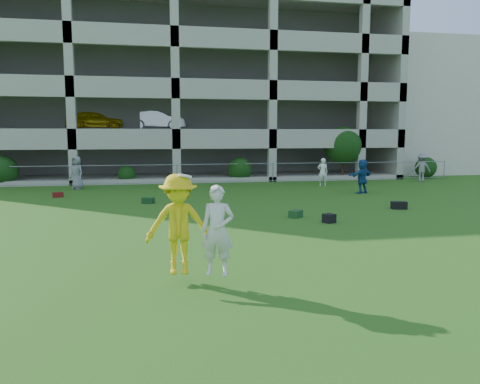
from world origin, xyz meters
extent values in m
plane|color=#235114|center=(0.00, 0.00, 0.00)|extent=(100.00, 100.00, 0.00)
cube|color=beige|center=(23.00, 28.00, 5.00)|extent=(16.00, 14.00, 10.00)
imported|color=gray|center=(-5.52, 17.11, 0.90)|extent=(1.04, 1.01, 1.81)
imported|color=navy|center=(8.98, 12.52, 0.87)|extent=(1.67, 1.14, 1.73)
imported|color=white|center=(8.22, 16.11, 0.81)|extent=(0.67, 0.52, 1.61)
imported|color=gray|center=(15.26, 17.34, 0.89)|extent=(1.27, 0.93, 1.77)
cube|color=#14391C|center=(3.55, 6.43, 0.13)|extent=(0.60, 0.60, 0.26)
cube|color=black|center=(4.36, 5.25, 0.15)|extent=(0.46, 0.46, 0.30)
cube|color=black|center=(8.19, 7.48, 0.15)|extent=(0.65, 0.43, 0.30)
cube|color=#53130E|center=(-5.91, 13.74, 0.12)|extent=(0.53, 0.44, 0.24)
cube|color=#123217|center=(-1.69, 10.93, 0.12)|extent=(0.58, 0.50, 0.25)
imported|color=yellow|center=(-1.01, -0.32, 1.20)|extent=(1.35, 0.85, 2.00)
imported|color=silver|center=(-0.29, -0.72, 1.13)|extent=(0.73, 0.58, 1.75)
cylinder|color=white|center=(-0.87, -0.43, 2.17)|extent=(0.27, 0.27, 0.09)
cube|color=#9E998C|center=(0.00, 32.75, 6.00)|extent=(30.00, 0.50, 12.00)
cube|color=#9E998C|center=(14.75, 26.00, 6.00)|extent=(0.50, 14.00, 12.00)
cube|color=#9E998C|center=(0.00, 26.00, 11.85)|extent=(30.00, 14.00, 0.30)
cube|color=#9E998C|center=(0.00, 26.00, 0.15)|extent=(30.00, 14.00, 0.30)
cube|color=#9E998C|center=(0.00, 26.00, 3.15)|extent=(30.00, 14.00, 0.30)
cube|color=#9E998C|center=(0.00, 26.00, 6.15)|extent=(30.00, 14.00, 0.30)
cube|color=#9E998C|center=(0.00, 26.00, 9.15)|extent=(30.00, 14.00, 0.30)
cube|color=#9E998C|center=(0.00, 19.15, 2.55)|extent=(30.00, 0.30, 0.90)
cube|color=#9E998C|center=(0.00, 19.15, 5.55)|extent=(30.00, 0.30, 0.90)
cube|color=#9E998C|center=(0.00, 19.15, 8.55)|extent=(30.00, 0.30, 0.90)
cube|color=#9E998C|center=(-6.00, 19.25, 6.00)|extent=(0.50, 0.50, 12.00)
cube|color=#9E998C|center=(0.00, 19.25, 6.00)|extent=(0.50, 0.50, 12.00)
cube|color=#9E998C|center=(6.00, 19.25, 6.00)|extent=(0.50, 0.50, 12.00)
cube|color=#9E998C|center=(12.00, 19.25, 6.00)|extent=(0.50, 0.50, 12.00)
cube|color=#605E59|center=(0.00, 28.00, 6.00)|extent=(29.00, 9.00, 11.60)
imported|color=gold|center=(-5.19, 24.00, 3.96)|extent=(3.92, 1.67, 1.32)
imported|color=silver|center=(-0.99, 24.00, 3.96)|extent=(4.18, 2.01, 1.32)
cylinder|color=gray|center=(-6.00, 19.00, 0.60)|extent=(0.06, 0.06, 1.20)
cylinder|color=gray|center=(0.00, 19.00, 0.60)|extent=(0.06, 0.06, 1.20)
cylinder|color=gray|center=(6.00, 19.00, 0.60)|extent=(0.06, 0.06, 1.20)
cylinder|color=gray|center=(12.00, 19.00, 0.60)|extent=(0.06, 0.06, 1.20)
cylinder|color=gray|center=(18.00, 19.00, 0.60)|extent=(0.06, 0.06, 1.20)
cylinder|color=gray|center=(0.00, 19.00, 1.15)|extent=(36.00, 0.04, 0.04)
cylinder|color=gray|center=(0.00, 19.00, 0.08)|extent=(36.00, 0.04, 0.04)
sphere|color=#163D11|center=(-10.00, 19.60, 0.88)|extent=(1.76, 1.76, 1.76)
sphere|color=#163D11|center=(-3.00, 19.60, 0.55)|extent=(1.10, 1.10, 1.10)
sphere|color=#163D11|center=(4.00, 19.60, 0.77)|extent=(1.54, 1.54, 1.54)
cylinder|color=#382314|center=(11.00, 19.80, 0.98)|extent=(0.16, 0.16, 1.96)
sphere|color=#163D11|center=(11.00, 19.80, 2.24)|extent=(2.52, 2.52, 2.52)
sphere|color=#163D11|center=(17.00, 19.60, 0.72)|extent=(1.43, 1.43, 1.43)
camera|label=1|loc=(-1.51, -9.49, 2.97)|focal=35.00mm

